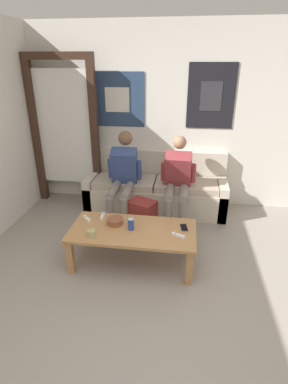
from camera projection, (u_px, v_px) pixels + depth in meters
The scene contains 15 objects.
ground_plane at pixel (145, 357), 2.25m from camera, with size 18.00×18.00×0.00m, color gray.
wall_back at pixel (173, 119), 4.29m from camera, with size 10.00×0.07×2.55m.
door_frame at pixel (64, 124), 4.33m from camera, with size 1.00×0.10×2.15m.
couch at pixel (156, 191), 4.41m from camera, with size 2.01×0.67×0.83m.
coffee_table at pixel (133, 234), 3.18m from camera, with size 1.33×0.65×0.41m.
person_seated_adult at pixel (123, 175), 4.00m from camera, with size 0.47×0.92×1.18m.
person_seated_teen at pixel (178, 179), 3.92m from camera, with size 0.47×0.88×1.14m.
backpack at pixel (142, 217), 3.82m from camera, with size 0.40×0.37×0.43m.
ceramic_bowl at pixel (115, 221), 3.25m from camera, with size 0.18×0.18×0.07m.
pillar_candle at pixel (91, 234), 3.01m from camera, with size 0.08×0.08×0.09m.
drink_can_blue at pixel (131, 224), 3.13m from camera, with size 0.07×0.07×0.12m.
game_controller_near_left at pixel (103, 216), 3.40m from camera, with size 0.05×0.15×0.03m.
game_controller_near_right at pixel (178, 235), 3.03m from camera, with size 0.14×0.10×0.03m.
game_controller_far_center at pixel (87, 218), 3.35m from camera, with size 0.12×0.13×0.03m.
cell_phone at pixel (184, 227), 3.18m from camera, with size 0.09×0.15×0.01m.
Camera 1 is at (0.21, -1.54, 2.05)m, focal length 28.00 mm.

